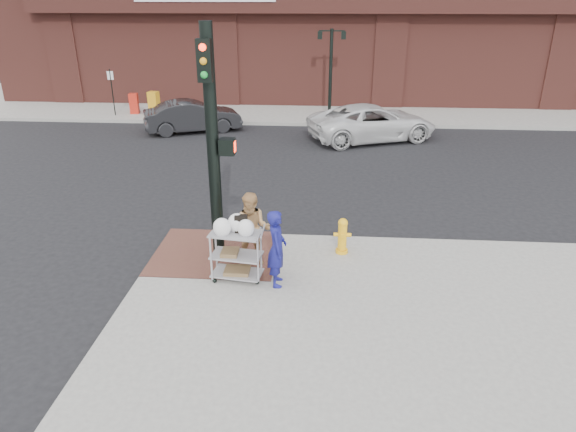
# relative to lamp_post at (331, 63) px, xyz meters

# --- Properties ---
(ground) EXTENTS (220.00, 220.00, 0.00)m
(ground) POSITION_rel_lamp_post_xyz_m (-2.00, -16.00, -2.62)
(ground) COLOR black
(ground) RESTS_ON ground
(sidewalk_far) EXTENTS (65.00, 36.00, 0.15)m
(sidewalk_far) POSITION_rel_lamp_post_xyz_m (10.50, 16.00, -2.54)
(sidewalk_far) COLOR gray
(sidewalk_far) RESTS_ON ground
(brick_curb_ramp) EXTENTS (2.80, 2.40, 0.01)m
(brick_curb_ramp) POSITION_rel_lamp_post_xyz_m (-2.60, -15.10, -2.46)
(brick_curb_ramp) COLOR #552B28
(brick_curb_ramp) RESTS_ON sidewalk_near
(lamp_post) EXTENTS (1.32, 0.22, 4.00)m
(lamp_post) POSITION_rel_lamp_post_xyz_m (0.00, 0.00, 0.00)
(lamp_post) COLOR black
(lamp_post) RESTS_ON sidewalk_far
(parking_sign) EXTENTS (0.05, 0.05, 2.20)m
(parking_sign) POSITION_rel_lamp_post_xyz_m (-10.50, -1.00, -1.37)
(parking_sign) COLOR black
(parking_sign) RESTS_ON sidewalk_far
(traffic_signal_pole) EXTENTS (0.61, 0.51, 5.00)m
(traffic_signal_pole) POSITION_rel_lamp_post_xyz_m (-2.48, -15.23, 0.21)
(traffic_signal_pole) COLOR black
(traffic_signal_pole) RESTS_ON sidewalk_near
(woman_blue) EXTENTS (0.44, 0.62, 1.62)m
(woman_blue) POSITION_rel_lamp_post_xyz_m (-1.07, -16.35, -1.66)
(woman_blue) COLOR navy
(woman_blue) RESTS_ON sidewalk_near
(pedestrian_tan) EXTENTS (0.80, 0.63, 1.64)m
(pedestrian_tan) POSITION_rel_lamp_post_xyz_m (-1.67, -15.53, -1.65)
(pedestrian_tan) COLOR tan
(pedestrian_tan) RESTS_ON sidewalk_near
(sedan_dark) EXTENTS (4.42, 2.94, 1.38)m
(sedan_dark) POSITION_rel_lamp_post_xyz_m (-6.00, -3.41, -1.93)
(sedan_dark) COLOR black
(sedan_dark) RESTS_ON ground
(minivan_white) EXTENTS (5.81, 4.19, 1.47)m
(minivan_white) POSITION_rel_lamp_post_xyz_m (1.77, -4.24, -1.88)
(minivan_white) COLOR silver
(minivan_white) RESTS_ON ground
(utility_cart) EXTENTS (1.09, 0.70, 1.41)m
(utility_cart) POSITION_rel_lamp_post_xyz_m (-1.92, -16.20, -1.83)
(utility_cart) COLOR gray
(utility_cart) RESTS_ON sidewalk_near
(fire_hydrant) EXTENTS (0.40, 0.28, 0.85)m
(fire_hydrant) POSITION_rel_lamp_post_xyz_m (0.28, -14.87, -2.03)
(fire_hydrant) COLOR yellow
(fire_hydrant) RESTS_ON sidewalk_near
(newsbox_red) EXTENTS (0.46, 0.42, 0.98)m
(newsbox_red) POSITION_rel_lamp_post_xyz_m (-9.66, -0.55, -1.98)
(newsbox_red) COLOR red
(newsbox_red) RESTS_ON sidewalk_far
(newsbox_yellow) EXTENTS (0.53, 0.49, 1.10)m
(newsbox_yellow) POSITION_rel_lamp_post_xyz_m (-8.62, -0.64, -1.92)
(newsbox_yellow) COLOR orange
(newsbox_yellow) RESTS_ON sidewalk_far
(newsbox_blue) EXTENTS (0.46, 0.43, 0.95)m
(newsbox_blue) POSITION_rel_lamp_post_xyz_m (-8.67, -0.55, -1.99)
(newsbox_blue) COLOR #1A21AE
(newsbox_blue) RESTS_ON sidewalk_far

